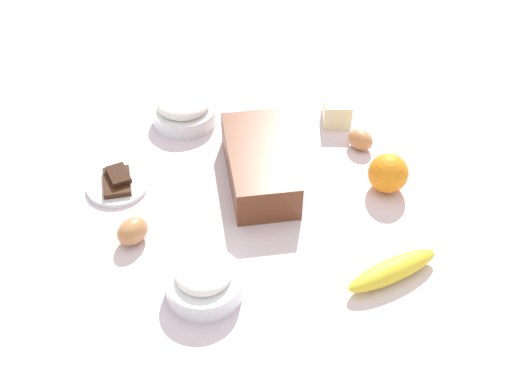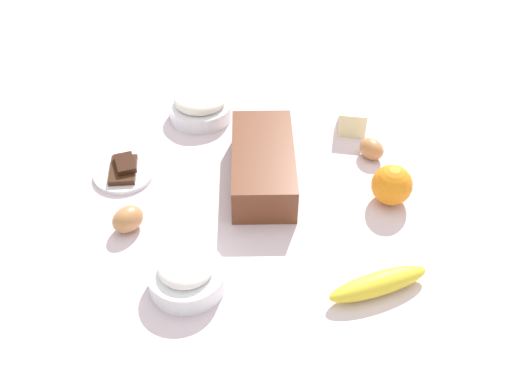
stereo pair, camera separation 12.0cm
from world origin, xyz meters
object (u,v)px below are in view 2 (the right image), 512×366
object	(u,v)px
sugar_bowl	(187,274)
orange_fruit	(392,185)
butter_block	(353,116)
egg_beside_bowl	(128,219)
banana	(378,284)
flour_bowl	(200,105)
chocolate_plate	(124,172)
loaf_pan	(263,163)
egg_near_butter	(371,149)

from	to	relation	value
sugar_bowl	orange_fruit	xyz separation A→B (m)	(0.27, -0.37, 0.01)
butter_block	egg_beside_bowl	xyz separation A→B (m)	(-0.39, 0.44, -0.00)
banana	orange_fruit	bearing A→B (deg)	-8.30
flour_bowl	sugar_bowl	world-z (taller)	flour_bowl
orange_fruit	chocolate_plate	bearing A→B (deg)	88.27
loaf_pan	sugar_bowl	world-z (taller)	loaf_pan
egg_near_butter	egg_beside_bowl	size ratio (longest dim) A/B	0.93
flour_bowl	egg_beside_bowl	size ratio (longest dim) A/B	2.35
loaf_pan	banana	world-z (taller)	loaf_pan
chocolate_plate	orange_fruit	bearing A→B (deg)	-91.73
egg_near_butter	chocolate_plate	xyz separation A→B (m)	(-0.12, 0.53, -0.01)
butter_block	chocolate_plate	size ratio (longest dim) A/B	0.69
sugar_bowl	egg_beside_bowl	bearing A→B (deg)	47.99
sugar_bowl	egg_beside_bowl	size ratio (longest dim) A/B	2.11
butter_block	flour_bowl	bearing A→B (deg)	89.87
butter_block	egg_near_butter	world-z (taller)	butter_block
loaf_pan	sugar_bowl	size ratio (longest dim) A/B	2.14
orange_fruit	egg_near_butter	bearing A→B (deg)	13.49
flour_bowl	butter_block	xyz separation A→B (m)	(-0.00, -0.37, -0.00)
banana	orange_fruit	distance (m)	0.25
sugar_bowl	orange_fruit	size ratio (longest dim) A/B	1.65
orange_fruit	egg_beside_bowl	world-z (taller)	orange_fruit
orange_fruit	flour_bowl	bearing A→B (deg)	60.19
orange_fruit	butter_block	distance (m)	0.26
loaf_pan	chocolate_plate	xyz separation A→B (m)	(-0.02, 0.30, -0.03)
sugar_bowl	orange_fruit	distance (m)	0.46
orange_fruit	egg_near_butter	size ratio (longest dim) A/B	1.37
butter_block	chocolate_plate	bearing A→B (deg)	115.42
banana	egg_near_butter	size ratio (longest dim) A/B	3.13
flour_bowl	egg_beside_bowl	bearing A→B (deg)	169.43
loaf_pan	banana	xyz separation A→B (m)	(-0.28, -0.23, -0.02)
loaf_pan	flour_bowl	bearing A→B (deg)	31.89
loaf_pan	butter_block	distance (m)	0.29
loaf_pan	egg_beside_bowl	world-z (taller)	loaf_pan
flour_bowl	orange_fruit	bearing A→B (deg)	-119.81
loaf_pan	butter_block	xyz separation A→B (m)	(0.21, -0.19, -0.01)
loaf_pan	flour_bowl	distance (m)	0.27
egg_near_butter	egg_beside_bowl	world-z (taller)	egg_beside_bowl
sugar_bowl	butter_block	size ratio (longest dim) A/B	1.53
banana	chocolate_plate	distance (m)	0.59
orange_fruit	egg_near_butter	distance (m)	0.14
sugar_bowl	butter_block	bearing A→B (deg)	-29.92
sugar_bowl	chocolate_plate	world-z (taller)	sugar_bowl
loaf_pan	butter_block	bearing A→B (deg)	-49.70
flour_bowl	butter_block	bearing A→B (deg)	-90.13
loaf_pan	butter_block	world-z (taller)	loaf_pan
flour_bowl	orange_fruit	size ratio (longest dim) A/B	1.84
banana	butter_block	size ratio (longest dim) A/B	2.11
loaf_pan	egg_near_butter	bearing A→B (deg)	-74.17
sugar_bowl	egg_near_butter	world-z (taller)	sugar_bowl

